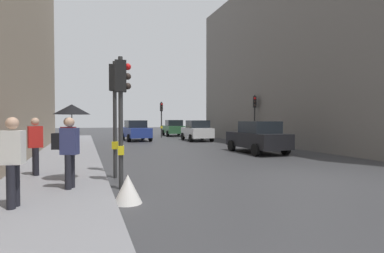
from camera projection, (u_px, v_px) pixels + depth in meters
The scene contains 16 objects.
ground_plane at pixel (303, 179), 9.76m from camera, with size 120.00×120.00×0.00m, color #38383A.
sidewalk_kerb at pixel (64, 162), 12.99m from camera, with size 2.90×40.00×0.16m, color gray.
building_facade_right at pixel (338, 61), 23.63m from camera, with size 12.00×24.55×12.70m, color slate.
traffic_light_far_median at pixel (161, 113), 30.94m from camera, with size 0.25×0.43×3.60m.
traffic_light_near_right at pixel (115, 98), 9.80m from camera, with size 0.45×0.33×3.72m.
traffic_light_near_left at pixel (122, 98), 8.23m from camera, with size 0.44×0.26×3.55m.
traffic_light_mid_street at pixel (255, 110), 23.26m from camera, with size 0.34×0.45×3.69m.
car_green_estate at pixel (174, 128), 34.05m from camera, with size 2.26×4.32×1.76m.
car_blue_van at pixel (136, 130), 26.74m from camera, with size 2.21×4.30×1.76m.
car_dark_suv at pixel (258, 137), 17.05m from camera, with size 2.03×4.20×1.76m.
car_white_compact at pixel (197, 131), 26.54m from camera, with size 2.24×4.31×1.76m.
pedestrian_with_umbrella at pixel (71, 121), 8.59m from camera, with size 1.00×1.00×2.14m.
pedestrian_with_black_backpack at pixel (10, 157), 5.98m from camera, with size 0.64×0.40×1.77m.
pedestrian_with_grey_backpack at pixel (68, 148), 7.64m from camera, with size 0.66×0.47×1.77m.
pedestrian_in_red_jacket at pixel (35, 144), 9.45m from camera, with size 0.46×0.36×1.77m.
warning_sign_triangle at pixel (128, 189), 6.89m from camera, with size 0.64×0.64×0.65m, color silver.
Camera 1 is at (-6.54, -8.00, 1.90)m, focal length 28.81 mm.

